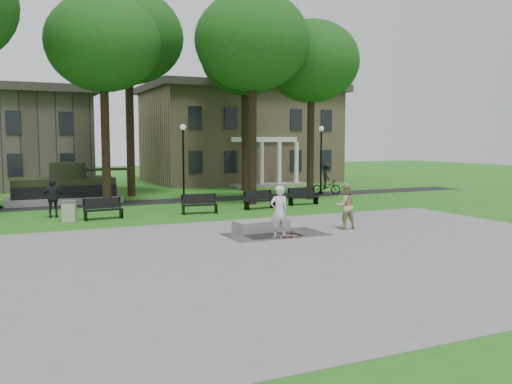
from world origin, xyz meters
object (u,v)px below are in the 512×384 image
(park_bench_0, at_px, (103,208))
(concrete_block, at_px, (261,226))
(cyclist, at_px, (326,182))
(trash_bin, at_px, (69,211))
(skateboarder, at_px, (279,212))
(friend_watching, at_px, (345,206))

(park_bench_0, bearing_deg, concrete_block, -57.50)
(cyclist, xyz_separation_m, trash_bin, (-17.46, -5.65, -0.41))
(skateboarder, bearing_deg, park_bench_0, -52.49)
(cyclist, distance_m, trash_bin, 18.35)
(concrete_block, bearing_deg, cyclist, 48.45)
(cyclist, height_order, trash_bin, cyclist)
(skateboarder, distance_m, friend_watching, 3.48)
(friend_watching, relative_size, trash_bin, 2.02)
(trash_bin, bearing_deg, cyclist, 17.92)
(cyclist, relative_size, park_bench_0, 1.19)
(concrete_block, xyz_separation_m, cyclist, (10.63, 11.99, 0.65))
(skateboarder, xyz_separation_m, cyclist, (10.61, 13.55, -0.13))
(skateboarder, relative_size, park_bench_0, 1.08)
(concrete_block, height_order, friend_watching, friend_watching)
(concrete_block, relative_size, cyclist, 1.01)
(skateboarder, xyz_separation_m, park_bench_0, (-5.31, 7.91, -0.50))
(concrete_block, xyz_separation_m, trash_bin, (-6.83, 6.35, 0.24))
(concrete_block, distance_m, skateboarder, 1.74)
(skateboarder, xyz_separation_m, trash_bin, (-6.85, 7.91, -0.53))
(concrete_block, distance_m, park_bench_0, 8.27)
(friend_watching, distance_m, park_bench_0, 11.37)
(concrete_block, height_order, skateboarder, skateboarder)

